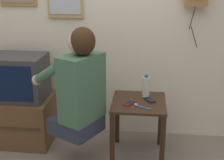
{
  "coord_description": "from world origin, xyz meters",
  "views": [
    {
      "loc": [
        0.46,
        -1.85,
        1.6
      ],
      "look_at": [
        0.19,
        0.64,
        0.75
      ],
      "focal_mm": 50.0,
      "sensor_mm": 36.0,
      "label": 1
    }
  ],
  "objects_px": {
    "water_bottle": "(146,87)",
    "toothbrush": "(141,107)",
    "television": "(14,77)",
    "cell_phone_spare": "(150,100)",
    "cell_phone_held": "(129,103)",
    "person": "(79,87)"
  },
  "relations": [
    {
      "from": "water_bottle",
      "to": "person",
      "type": "bearing_deg",
      "value": -151.5
    },
    {
      "from": "person",
      "to": "cell_phone_held",
      "type": "relative_size",
      "value": 6.68
    },
    {
      "from": "cell_phone_spare",
      "to": "television",
      "type": "bearing_deg",
      "value": 144.26
    },
    {
      "from": "person",
      "to": "television",
      "type": "distance_m",
      "value": 0.79
    },
    {
      "from": "water_bottle",
      "to": "toothbrush",
      "type": "height_order",
      "value": "water_bottle"
    },
    {
      "from": "person",
      "to": "television",
      "type": "xyz_separation_m",
      "value": [
        -0.71,
        0.35,
        -0.06
      ]
    },
    {
      "from": "television",
      "to": "water_bottle",
      "type": "relative_size",
      "value": 2.87
    },
    {
      "from": "toothbrush",
      "to": "water_bottle",
      "type": "bearing_deg",
      "value": 18.98
    },
    {
      "from": "cell_phone_held",
      "to": "cell_phone_spare",
      "type": "xyz_separation_m",
      "value": [
        0.18,
        0.09,
        0.0
      ]
    },
    {
      "from": "person",
      "to": "cell_phone_spare",
      "type": "xyz_separation_m",
      "value": [
        0.58,
        0.21,
        -0.18
      ]
    },
    {
      "from": "person",
      "to": "cell_phone_held",
      "type": "height_order",
      "value": "person"
    },
    {
      "from": "person",
      "to": "television",
      "type": "height_order",
      "value": "person"
    },
    {
      "from": "water_bottle",
      "to": "toothbrush",
      "type": "xyz_separation_m",
      "value": [
        -0.04,
        -0.25,
        -0.09
      ]
    },
    {
      "from": "television",
      "to": "cell_phone_held",
      "type": "bearing_deg",
      "value": -11.66
    },
    {
      "from": "cell_phone_spare",
      "to": "water_bottle",
      "type": "relative_size",
      "value": 0.66
    },
    {
      "from": "television",
      "to": "cell_phone_held",
      "type": "xyz_separation_m",
      "value": [
        1.12,
        -0.23,
        -0.12
      ]
    },
    {
      "from": "television",
      "to": "toothbrush",
      "type": "xyz_separation_m",
      "value": [
        1.22,
        -0.3,
        -0.12
      ]
    },
    {
      "from": "cell_phone_held",
      "to": "water_bottle",
      "type": "xyz_separation_m",
      "value": [
        0.14,
        0.18,
        0.09
      ]
    },
    {
      "from": "television",
      "to": "cell_phone_spare",
      "type": "xyz_separation_m",
      "value": [
        1.29,
        -0.14,
        -0.12
      ]
    },
    {
      "from": "cell_phone_held",
      "to": "water_bottle",
      "type": "distance_m",
      "value": 0.24
    },
    {
      "from": "cell_phone_held",
      "to": "toothbrush",
      "type": "bearing_deg",
      "value": -5.57
    },
    {
      "from": "toothbrush",
      "to": "cell_phone_held",
      "type": "bearing_deg",
      "value": 83.69
    }
  ]
}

